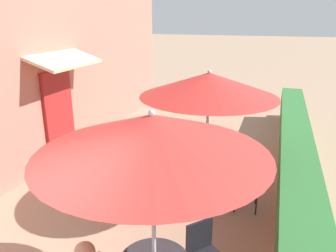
{
  "coord_description": "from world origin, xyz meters",
  "views": [
    {
      "loc": [
        2.27,
        -1.07,
        3.22
      ],
      "look_at": [
        0.15,
        5.21,
        1.0
      ],
      "focal_mm": 35.0,
      "sensor_mm": 36.0,
      "label": 1
    }
  ],
  "objects_px": {
    "patio_umbrella_mid": "(209,85)",
    "coffee_cup_mid": "(212,167)",
    "patio_umbrella_near": "(152,135)",
    "patio_table_mid": "(205,176)",
    "seated_patron_mid_left": "(166,164)",
    "cafe_chair_mid_right": "(247,180)",
    "cafe_chair_mid_left": "(165,175)",
    "cafe_chair_near_right": "(204,251)"
  },
  "relations": [
    {
      "from": "cafe_chair_mid_right",
      "to": "patio_table_mid",
      "type": "bearing_deg",
      "value": 6.05
    },
    {
      "from": "patio_umbrella_near",
      "to": "cafe_chair_mid_right",
      "type": "height_order",
      "value": "patio_umbrella_near"
    },
    {
      "from": "seated_patron_mid_left",
      "to": "coffee_cup_mid",
      "type": "distance_m",
      "value": 0.86
    },
    {
      "from": "patio_table_mid",
      "to": "cafe_chair_mid_right",
      "type": "height_order",
      "value": "cafe_chair_mid_right"
    },
    {
      "from": "cafe_chair_near_right",
      "to": "coffee_cup_mid",
      "type": "xyz_separation_m",
      "value": [
        -0.28,
        1.78,
        0.27
      ]
    },
    {
      "from": "patio_umbrella_near",
      "to": "cafe_chair_mid_right",
      "type": "bearing_deg",
      "value": 74.52
    },
    {
      "from": "patio_umbrella_near",
      "to": "cafe_chair_near_right",
      "type": "xyz_separation_m",
      "value": [
        0.42,
        0.59,
        -1.66
      ]
    },
    {
      "from": "patio_umbrella_mid",
      "to": "patio_umbrella_near",
      "type": "bearing_deg",
      "value": -90.34
    },
    {
      "from": "patio_umbrella_near",
      "to": "seated_patron_mid_left",
      "type": "bearing_deg",
      "value": 106.1
    },
    {
      "from": "patio_table_mid",
      "to": "cafe_chair_mid_left",
      "type": "relative_size",
      "value": 0.88
    },
    {
      "from": "patio_umbrella_near",
      "to": "patio_table_mid",
      "type": "bearing_deg",
      "value": 89.66
    },
    {
      "from": "cafe_chair_near_right",
      "to": "cafe_chair_mid_left",
      "type": "bearing_deg",
      "value": -106.02
    },
    {
      "from": "patio_table_mid",
      "to": "cafe_chair_mid_left",
      "type": "height_order",
      "value": "cafe_chair_mid_left"
    },
    {
      "from": "patio_table_mid",
      "to": "cafe_chair_mid_left",
      "type": "distance_m",
      "value": 0.73
    },
    {
      "from": "patio_umbrella_mid",
      "to": "coffee_cup_mid",
      "type": "height_order",
      "value": "patio_umbrella_mid"
    },
    {
      "from": "patio_table_mid",
      "to": "patio_umbrella_mid",
      "type": "relative_size",
      "value": 0.32
    },
    {
      "from": "patio_umbrella_near",
      "to": "patio_table_mid",
      "type": "distance_m",
      "value": 2.98
    },
    {
      "from": "patio_umbrella_near",
      "to": "patio_table_mid",
      "type": "xyz_separation_m",
      "value": [
        0.01,
        2.48,
        -1.64
      ]
    },
    {
      "from": "cafe_chair_near_right",
      "to": "patio_umbrella_mid",
      "type": "bearing_deg",
      "value": -126.51
    },
    {
      "from": "cafe_chair_mid_left",
      "to": "seated_patron_mid_left",
      "type": "bearing_deg",
      "value": 90.0
    },
    {
      "from": "cafe_chair_near_right",
      "to": "cafe_chair_mid_left",
      "type": "height_order",
      "value": "same"
    },
    {
      "from": "cafe_chair_mid_left",
      "to": "cafe_chair_mid_right",
      "type": "bearing_deg",
      "value": 6.05
    },
    {
      "from": "cafe_chair_near_right",
      "to": "seated_patron_mid_left",
      "type": "bearing_deg",
      "value": -107.37
    },
    {
      "from": "patio_umbrella_mid",
      "to": "patio_table_mid",
      "type": "bearing_deg",
      "value": 0.0
    },
    {
      "from": "coffee_cup_mid",
      "to": "cafe_chair_mid_left",
      "type": "bearing_deg",
      "value": -177.66
    },
    {
      "from": "patio_table_mid",
      "to": "cafe_chair_mid_right",
      "type": "distance_m",
      "value": 0.73
    },
    {
      "from": "cafe_chair_near_right",
      "to": "seated_patron_mid_left",
      "type": "relative_size",
      "value": 0.7
    },
    {
      "from": "patio_umbrella_mid",
      "to": "coffee_cup_mid",
      "type": "relative_size",
      "value": 26.9
    },
    {
      "from": "patio_umbrella_near",
      "to": "coffee_cup_mid",
      "type": "relative_size",
      "value": 26.9
    },
    {
      "from": "cafe_chair_mid_left",
      "to": "coffee_cup_mid",
      "type": "relative_size",
      "value": 9.67
    },
    {
      "from": "patio_umbrella_near",
      "to": "seated_patron_mid_left",
      "type": "relative_size",
      "value": 1.94
    },
    {
      "from": "cafe_chair_mid_left",
      "to": "seated_patron_mid_left",
      "type": "height_order",
      "value": "seated_patron_mid_left"
    },
    {
      "from": "cafe_chair_mid_left",
      "to": "coffee_cup_mid",
      "type": "distance_m",
      "value": 0.88
    },
    {
      "from": "seated_patron_mid_left",
      "to": "cafe_chair_mid_right",
      "type": "xyz_separation_m",
      "value": [
        1.43,
        0.17,
        -0.17
      ]
    },
    {
      "from": "cafe_chair_mid_left",
      "to": "seated_patron_mid_left",
      "type": "xyz_separation_m",
      "value": [
        -0.01,
        0.11,
        0.17
      ]
    },
    {
      "from": "coffee_cup_mid",
      "to": "cafe_chair_mid_right",
      "type": "bearing_deg",
      "value": 23.15
    },
    {
      "from": "cafe_chair_near_right",
      "to": "cafe_chair_mid_right",
      "type": "distance_m",
      "value": 2.05
    },
    {
      "from": "patio_table_mid",
      "to": "seated_patron_mid_left",
      "type": "distance_m",
      "value": 0.74
    },
    {
      "from": "patio_umbrella_near",
      "to": "cafe_chair_mid_right",
      "type": "relative_size",
      "value": 2.78
    },
    {
      "from": "seated_patron_mid_left",
      "to": "cafe_chair_mid_right",
      "type": "height_order",
      "value": "seated_patron_mid_left"
    },
    {
      "from": "seated_patron_mid_left",
      "to": "cafe_chair_mid_right",
      "type": "bearing_deg",
      "value": 1.63
    },
    {
      "from": "patio_table_mid",
      "to": "patio_umbrella_mid",
      "type": "xyz_separation_m",
      "value": [
        -0.0,
        0.0,
        1.64
      ]
    }
  ]
}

